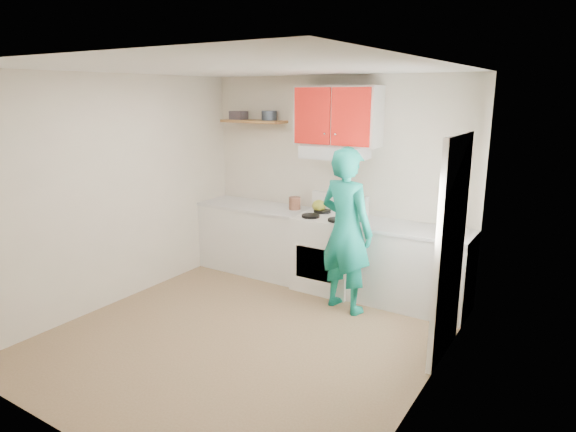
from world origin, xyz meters
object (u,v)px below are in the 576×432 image
Objects in this scene: kettle at (319,206)px; person at (346,230)px; crock at (295,204)px; tin at (269,116)px; stove at (329,252)px.

person reaches higher than kettle.
person is (1.01, -0.56, -0.07)m from crock.
tin reaches higher than kettle.
stove is 0.78m from crock.
tin reaches higher than crock.
crock is 1.15m from person.
tin is 0.11× the size of person.
tin is at bearing -178.53° from kettle.
stove is at bearing -11.69° from tin.
stove is 0.61m from kettle.
person is at bearing -36.78° from kettle.
kettle is 0.98× the size of crock.
kettle is (0.79, -0.05, -1.10)m from tin.
crock is 0.10× the size of person.
person is at bearing -28.91° from crock.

